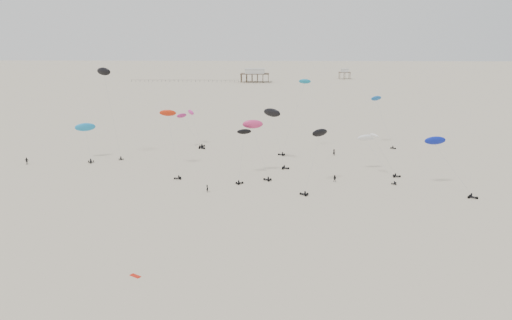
{
  "coord_description": "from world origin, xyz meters",
  "views": [
    {
      "loc": [
        3.78,
        -20.96,
        34.62
      ],
      "look_at": [
        0.0,
        88.0,
        7.0
      ],
      "focal_mm": 35.0,
      "sensor_mm": 36.0,
      "label": 1
    }
  ],
  "objects_px": {
    "pavilion_small": "(345,74)",
    "rig_0": "(380,108)",
    "pavilion_main": "(255,76)",
    "rig_3": "(442,151)",
    "rig_8": "(316,145)",
    "spectator_0": "(207,192)"
  },
  "relations": [
    {
      "from": "pavilion_small",
      "to": "rig_3",
      "type": "relative_size",
      "value": 0.62
    },
    {
      "from": "pavilion_small",
      "to": "rig_8",
      "type": "bearing_deg",
      "value": -99.1
    },
    {
      "from": "pavilion_small",
      "to": "spectator_0",
      "type": "xyz_separation_m",
      "value": [
        -70.92,
        -294.16,
        -3.49
      ]
    },
    {
      "from": "pavilion_small",
      "to": "rig_0",
      "type": "relative_size",
      "value": 0.54
    },
    {
      "from": "rig_3",
      "to": "spectator_0",
      "type": "distance_m",
      "value": 54.38
    },
    {
      "from": "rig_0",
      "to": "rig_8",
      "type": "relative_size",
      "value": 1.08
    },
    {
      "from": "rig_3",
      "to": "rig_8",
      "type": "relative_size",
      "value": 0.95
    },
    {
      "from": "pavilion_main",
      "to": "rig_8",
      "type": "distance_m",
      "value": 258.96
    },
    {
      "from": "rig_3",
      "to": "pavilion_main",
      "type": "bearing_deg",
      "value": -135.42
    },
    {
      "from": "pavilion_small",
      "to": "rig_3",
      "type": "height_order",
      "value": "rig_3"
    },
    {
      "from": "rig_8",
      "to": "rig_0",
      "type": "bearing_deg",
      "value": -2.4
    },
    {
      "from": "rig_0",
      "to": "rig_8",
      "type": "xyz_separation_m",
      "value": [
        -23.71,
        -45.65,
        -2.21
      ]
    },
    {
      "from": "pavilion_small",
      "to": "rig_0",
      "type": "bearing_deg",
      "value": -95.28
    },
    {
      "from": "rig_0",
      "to": "pavilion_main",
      "type": "bearing_deg",
      "value": -116.28
    },
    {
      "from": "pavilion_small",
      "to": "rig_3",
      "type": "xyz_separation_m",
      "value": [
        -17.49,
        -288.8,
        5.13
      ]
    },
    {
      "from": "rig_0",
      "to": "spectator_0",
      "type": "distance_m",
      "value": 72.1
    },
    {
      "from": "rig_8",
      "to": "spectator_0",
      "type": "bearing_deg",
      "value": 129.44
    },
    {
      "from": "rig_8",
      "to": "spectator_0",
      "type": "height_order",
      "value": "rig_8"
    },
    {
      "from": "rig_0",
      "to": "rig_8",
      "type": "distance_m",
      "value": 51.48
    },
    {
      "from": "rig_0",
      "to": "rig_3",
      "type": "distance_m",
      "value": 47.02
    },
    {
      "from": "pavilion_main",
      "to": "rig_0",
      "type": "relative_size",
      "value": 1.27
    },
    {
      "from": "rig_3",
      "to": "spectator_0",
      "type": "bearing_deg",
      "value": -51.16
    }
  ]
}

